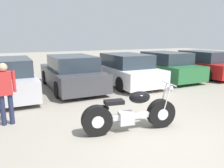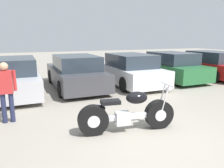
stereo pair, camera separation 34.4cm
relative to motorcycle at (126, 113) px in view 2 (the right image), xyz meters
The scene contains 8 objects.
ground_plane 0.70m from the motorcycle, 55.58° to the right, with size 60.00×60.00×0.00m, color gray.
motorcycle is the anchor object (origin of this frame).
parked_car_silver 5.45m from the motorcycle, 117.60° to the left, with size 1.95×4.54×1.43m.
parked_car_dark_grey 4.96m from the motorcycle, 90.24° to the left, with size 1.95×4.54×1.43m.
parked_car_white 5.38m from the motorcycle, 62.51° to the left, with size 1.95×4.54×1.43m.
parked_car_green 7.05m from the motorcycle, 45.05° to the left, with size 1.95×4.54×1.43m.
parked_car_red 8.88m from the motorcycle, 32.59° to the left, with size 1.95×4.54×1.43m.
person_standing 3.13m from the motorcycle, 146.92° to the left, with size 0.52×0.21×1.58m.
Camera 2 is at (-2.49, -3.89, 2.19)m, focal length 35.00 mm.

